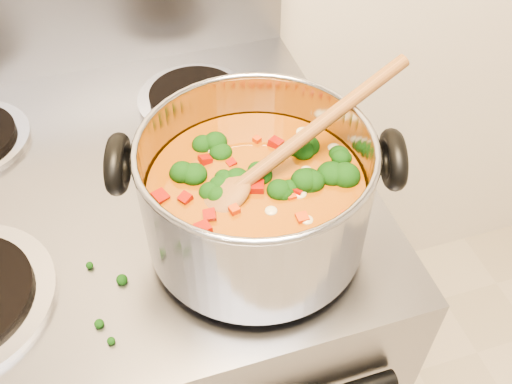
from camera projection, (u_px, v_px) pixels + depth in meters
electric_range at (143, 344)px, 1.12m from camera, size 0.73×0.67×1.08m
stockpot at (256, 196)px, 0.66m from camera, size 0.33×0.27×0.16m
wooden_spoon at (271, 162)px, 0.64m from camera, size 0.29×0.11×0.12m
cooktop_crumbs at (309, 278)px, 0.68m from camera, size 0.31×0.19×0.01m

